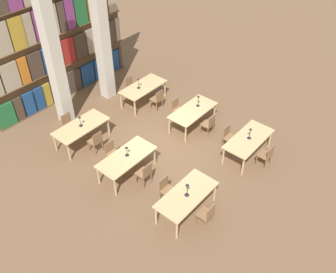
{
  "coord_description": "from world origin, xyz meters",
  "views": [
    {
      "loc": [
        -7.6,
        -6.67,
        9.02
      ],
      "look_at": [
        0.0,
        -0.25,
        0.69
      ],
      "focal_mm": 40.0,
      "sensor_mm": 36.0,
      "label": 1
    }
  ],
  "objects_px": {
    "reading_table_1": "(249,140)",
    "chair_3": "(229,136)",
    "reading_table_4": "(81,128)",
    "desk_lamp_5": "(138,81)",
    "chair_4": "(145,173)",
    "chair_0": "(207,214)",
    "desk_lamp_1": "(250,131)",
    "reading_table_5": "(143,88)",
    "desk_lamp_0": "(187,188)",
    "chair_6": "(209,124)",
    "chair_5": "(112,153)",
    "reading_table_2": "(127,158)",
    "desk_lamp_3": "(198,99)",
    "chair_11": "(131,86)",
    "reading_table_0": "(187,196)",
    "desk_lamp_2": "(127,149)",
    "chair_7": "(177,109)",
    "pillar_left": "(52,50)",
    "chair_10": "(157,99)",
    "chair_1": "(167,189)",
    "pillar_center": "(101,29)",
    "desk_lamp_4": "(80,119)",
    "chair_9": "(69,124)",
    "reading_table_3": "(193,112)",
    "chair_2": "(267,155)"
  },
  "relations": [
    {
      "from": "chair_5",
      "to": "chair_11",
      "type": "bearing_deg",
      "value": -144.09
    },
    {
      "from": "pillar_center",
      "to": "chair_3",
      "type": "relative_size",
      "value": 6.86
    },
    {
      "from": "reading_table_1",
      "to": "chair_4",
      "type": "distance_m",
      "value": 3.78
    },
    {
      "from": "chair_7",
      "to": "chair_10",
      "type": "height_order",
      "value": "same"
    },
    {
      "from": "reading_table_3",
      "to": "pillar_left",
      "type": "bearing_deg",
      "value": 124.96
    },
    {
      "from": "chair_5",
      "to": "reading_table_4",
      "type": "height_order",
      "value": "chair_5"
    },
    {
      "from": "chair_2",
      "to": "desk_lamp_0",
      "type": "bearing_deg",
      "value": 166.52
    },
    {
      "from": "reading_table_1",
      "to": "chair_3",
      "type": "xyz_separation_m",
      "value": [
        -0.03,
        0.75,
        -0.22
      ]
    },
    {
      "from": "desk_lamp_4",
      "to": "reading_table_3",
      "type": "bearing_deg",
      "value": -36.31
    },
    {
      "from": "chair_7",
      "to": "chair_11",
      "type": "xyz_separation_m",
      "value": [
        0.01,
        2.56,
        0.0
      ]
    },
    {
      "from": "reading_table_0",
      "to": "chair_6",
      "type": "bearing_deg",
      "value": 25.46
    },
    {
      "from": "chair_3",
      "to": "desk_lamp_4",
      "type": "xyz_separation_m",
      "value": [
        -3.23,
        4.18,
        0.59
      ]
    },
    {
      "from": "reading_table_2",
      "to": "desk_lamp_3",
      "type": "height_order",
      "value": "desk_lamp_3"
    },
    {
      "from": "desk_lamp_5",
      "to": "desk_lamp_0",
      "type": "bearing_deg",
      "value": -122.95
    },
    {
      "from": "chair_2",
      "to": "chair_6",
      "type": "distance_m",
      "value": 2.47
    },
    {
      "from": "pillar_left",
      "to": "desk_lamp_4",
      "type": "relative_size",
      "value": 13.84
    },
    {
      "from": "desk_lamp_0",
      "to": "chair_6",
      "type": "height_order",
      "value": "desk_lamp_0"
    },
    {
      "from": "chair_4",
      "to": "reading_table_3",
      "type": "height_order",
      "value": "chair_4"
    },
    {
      "from": "reading_table_4",
      "to": "reading_table_2",
      "type": "bearing_deg",
      "value": -92.15
    },
    {
      "from": "chair_0",
      "to": "reading_table_1",
      "type": "distance_m",
      "value": 3.45
    },
    {
      "from": "reading_table_3",
      "to": "chair_11",
      "type": "distance_m",
      "value": 3.32
    },
    {
      "from": "desk_lamp_0",
      "to": "desk_lamp_4",
      "type": "relative_size",
      "value": 1.11
    },
    {
      "from": "pillar_left",
      "to": "chair_11",
      "type": "bearing_deg",
      "value": -15.14
    },
    {
      "from": "chair_6",
      "to": "reading_table_5",
      "type": "height_order",
      "value": "chair_6"
    },
    {
      "from": "desk_lamp_0",
      "to": "desk_lamp_3",
      "type": "height_order",
      "value": "desk_lamp_0"
    },
    {
      "from": "desk_lamp_1",
      "to": "reading_table_4",
      "type": "bearing_deg",
      "value": 123.48
    },
    {
      "from": "chair_4",
      "to": "desk_lamp_3",
      "type": "relative_size",
      "value": 1.83
    },
    {
      "from": "desk_lamp_5",
      "to": "reading_table_0",
      "type": "bearing_deg",
      "value": -122.87
    },
    {
      "from": "chair_6",
      "to": "chair_9",
      "type": "height_order",
      "value": "same"
    },
    {
      "from": "reading_table_4",
      "to": "desk_lamp_5",
      "type": "distance_m",
      "value": 3.16
    },
    {
      "from": "reading_table_0",
      "to": "chair_2",
      "type": "bearing_deg",
      "value": -13.95
    },
    {
      "from": "chair_0",
      "to": "reading_table_4",
      "type": "distance_m",
      "value": 5.63
    },
    {
      "from": "reading_table_0",
      "to": "reading_table_1",
      "type": "xyz_separation_m",
      "value": [
        3.36,
        -0.07,
        0.0
      ]
    },
    {
      "from": "pillar_center",
      "to": "desk_lamp_1",
      "type": "relative_size",
      "value": 13.47
    },
    {
      "from": "chair_1",
      "to": "chair_6",
      "type": "distance_m",
      "value": 3.58
    },
    {
      "from": "desk_lamp_0",
      "to": "chair_7",
      "type": "relative_size",
      "value": 0.55
    },
    {
      "from": "chair_5",
      "to": "desk_lamp_3",
      "type": "relative_size",
      "value": 1.83
    },
    {
      "from": "reading_table_1",
      "to": "desk_lamp_2",
      "type": "height_order",
      "value": "desk_lamp_2"
    },
    {
      "from": "chair_10",
      "to": "chair_11",
      "type": "distance_m",
      "value": 1.5
    },
    {
      "from": "pillar_left",
      "to": "reading_table_1",
      "type": "bearing_deg",
      "value": -67.12
    },
    {
      "from": "desk_lamp_1",
      "to": "chair_7",
      "type": "xyz_separation_m",
      "value": [
        0.09,
        3.23,
        -0.6
      ]
    },
    {
      "from": "chair_5",
      "to": "chair_7",
      "type": "xyz_separation_m",
      "value": [
        3.4,
        -0.08,
        0.0
      ]
    },
    {
      "from": "desk_lamp_4",
      "to": "chair_0",
      "type": "bearing_deg",
      "value": -91.17
    },
    {
      "from": "chair_7",
      "to": "desk_lamp_0",
      "type": "bearing_deg",
      "value": 42.36
    },
    {
      "from": "reading_table_5",
      "to": "reading_table_4",
      "type": "bearing_deg",
      "value": -178.5
    },
    {
      "from": "desk_lamp_1",
      "to": "chair_11",
      "type": "distance_m",
      "value": 5.82
    },
    {
      "from": "chair_6",
      "to": "desk_lamp_4",
      "type": "relative_size",
      "value": 2.02
    },
    {
      "from": "chair_3",
      "to": "desk_lamp_1",
      "type": "distance_m",
      "value": 0.96
    },
    {
      "from": "pillar_center",
      "to": "desk_lamp_1",
      "type": "distance_m",
      "value": 6.86
    },
    {
      "from": "chair_3",
      "to": "desk_lamp_1",
      "type": "height_order",
      "value": "desk_lamp_1"
    }
  ]
}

